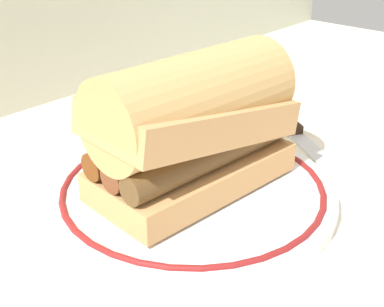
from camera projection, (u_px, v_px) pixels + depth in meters
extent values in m
plane|color=silver|center=(170.00, 211.00, 0.46)|extent=(1.50, 1.50, 0.00)
cylinder|color=white|center=(192.00, 192.00, 0.47)|extent=(0.26, 0.26, 0.01)
torus|color=maroon|center=(192.00, 186.00, 0.47)|extent=(0.24, 0.24, 0.01)
cube|color=tan|center=(192.00, 171.00, 0.46)|extent=(0.18, 0.10, 0.03)
cylinder|color=brown|center=(213.00, 155.00, 0.44)|extent=(0.18, 0.04, 0.02)
cylinder|color=brown|center=(192.00, 145.00, 0.45)|extent=(0.18, 0.04, 0.02)
cylinder|color=brown|center=(172.00, 136.00, 0.47)|extent=(0.18, 0.04, 0.02)
cube|color=tan|center=(192.00, 116.00, 0.44)|extent=(0.19, 0.10, 0.06)
cylinder|color=tan|center=(192.00, 99.00, 0.43)|extent=(0.18, 0.09, 0.08)
cube|color=silver|center=(319.00, 156.00, 0.55)|extent=(0.07, 0.10, 0.01)
cube|color=black|center=(287.00, 123.00, 0.61)|extent=(0.04, 0.06, 0.01)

